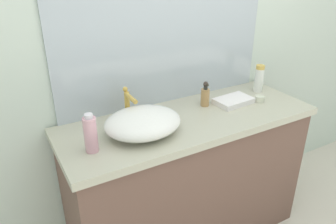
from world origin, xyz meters
TOP-DOWN VIEW (x-y plane):
  - bathroom_wall_rear at (0.00, 0.73)m, footprint 6.00×0.06m
  - vanity_counter at (-0.12, 0.42)m, footprint 1.49×0.54m
  - wall_mirror_panel at (-0.12, 0.69)m, footprint 1.35×0.01m
  - sink_basin at (-0.42, 0.39)m, footprint 0.40×0.34m
  - faucet at (-0.42, 0.57)m, footprint 0.03×0.15m
  - soap_dispenser at (0.05, 0.51)m, footprint 0.05×0.05m
  - lotion_bottle at (0.49, 0.53)m, footprint 0.06×0.06m
  - perfume_bottle at (-0.71, 0.35)m, footprint 0.06×0.06m
  - candle_jar at (0.38, 0.39)m, footprint 0.06×0.06m
  - folded_hand_towel at (0.23, 0.45)m, footprint 0.24×0.16m

SIDE VIEW (x-z plane):
  - vanity_counter at x=-0.12m, z-range 0.00..0.88m
  - folded_hand_towel at x=0.23m, z-range 0.88..0.91m
  - candle_jar at x=0.38m, z-range 0.88..0.91m
  - sink_basin at x=-0.42m, z-range 0.88..1.00m
  - soap_dispenser at x=0.05m, z-range 0.86..1.02m
  - lotion_bottle at x=0.49m, z-range 0.88..1.06m
  - perfume_bottle at x=-0.71m, z-range 0.87..1.06m
  - faucet at x=-0.42m, z-range 0.89..1.08m
  - bathroom_wall_rear at x=0.00m, z-range 0.00..2.60m
  - wall_mirror_panel at x=-0.12m, z-range 0.88..2.06m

